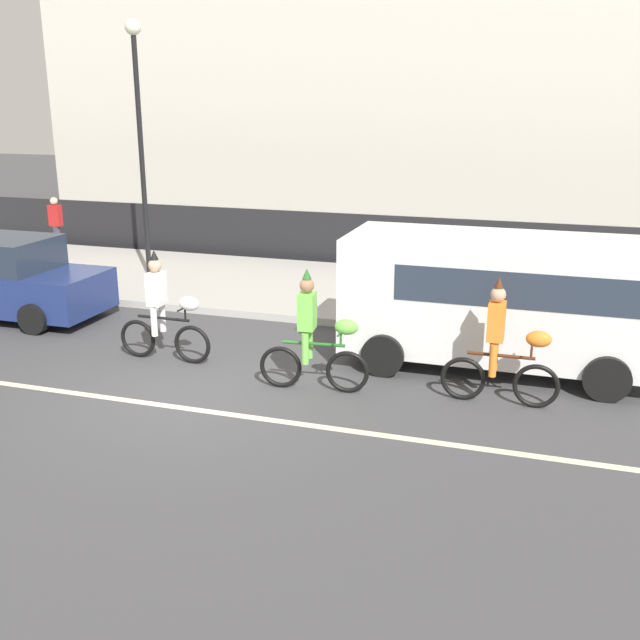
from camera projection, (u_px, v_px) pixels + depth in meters
ground_plane at (193, 395)px, 11.38m from camera, size 80.00×80.00×0.00m
road_centre_line at (177, 407)px, 10.93m from camera, size 36.00×0.14×0.01m
sidewalk_curb at (322, 289)px, 17.29m from camera, size 60.00×5.00×0.15m
fence_line at (356, 240)px, 19.75m from camera, size 40.00×0.08×1.40m
building_backdrop at (460, 107)px, 26.23m from camera, size 28.00×8.00×7.98m
parade_cyclist_zebra at (164, 313)px, 12.64m from camera, size 1.72×0.50×1.92m
parade_cyclist_lime at (315, 338)px, 11.34m from camera, size 1.72×0.50×1.92m
parade_cyclist_orange at (502, 350)px, 10.82m from camera, size 1.72×0.50×1.92m
parked_van_white at (505, 293)px, 12.20m from camera, size 5.00×2.22×2.18m
parked_car_navy at (5, 279)px, 15.23m from camera, size 4.10×1.92×1.64m
street_lamp_post at (139, 113)px, 17.17m from camera, size 0.36×0.36×5.86m
pedestrian_onlooker at (56, 225)px, 20.14m from camera, size 0.32×0.20×1.62m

